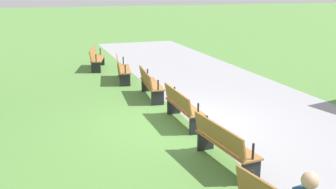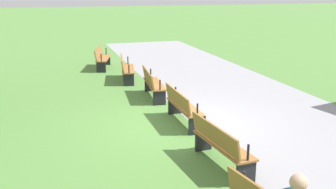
{
  "view_description": "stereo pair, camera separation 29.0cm",
  "coord_description": "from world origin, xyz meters",
  "px_view_note": "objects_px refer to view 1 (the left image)",
  "views": [
    {
      "loc": [
        8.76,
        -3.44,
        3.38
      ],
      "look_at": [
        0.0,
        -0.45,
        0.8
      ],
      "focal_mm": 41.73,
      "sensor_mm": 36.0,
      "label": 1
    },
    {
      "loc": [
        8.85,
        -3.16,
        3.38
      ],
      "look_at": [
        0.0,
        -0.45,
        0.8
      ],
      "focal_mm": 41.73,
      "sensor_mm": 36.0,
      "label": 2
    }
  ],
  "objects_px": {
    "bench_2": "(150,83)",
    "bench_3": "(182,106)",
    "bench_1": "(122,68)",
    "bench_4": "(224,143)",
    "bench_0": "(96,58)"
  },
  "relations": [
    {
      "from": "bench_0",
      "to": "bench_2",
      "type": "relative_size",
      "value": 1.02
    },
    {
      "from": "bench_0",
      "to": "bench_1",
      "type": "relative_size",
      "value": 1.0
    },
    {
      "from": "bench_2",
      "to": "bench_4",
      "type": "distance_m",
      "value": 5.05
    },
    {
      "from": "bench_2",
      "to": "bench_4",
      "type": "xyz_separation_m",
      "value": [
        5.05,
        0.0,
        0.0
      ]
    },
    {
      "from": "bench_2",
      "to": "bench_0",
      "type": "bearing_deg",
      "value": -164.81
    },
    {
      "from": "bench_1",
      "to": "bench_3",
      "type": "distance_m",
      "value": 5.05
    },
    {
      "from": "bench_1",
      "to": "bench_4",
      "type": "bearing_deg",
      "value": 12.69
    },
    {
      "from": "bench_0",
      "to": "bench_2",
      "type": "distance_m",
      "value": 5.05
    },
    {
      "from": "bench_3",
      "to": "bench_1",
      "type": "bearing_deg",
      "value": -174.95
    },
    {
      "from": "bench_2",
      "to": "bench_3",
      "type": "height_order",
      "value": "same"
    },
    {
      "from": "bench_2",
      "to": "bench_4",
      "type": "relative_size",
      "value": 1.0
    },
    {
      "from": "bench_0",
      "to": "bench_4",
      "type": "distance_m",
      "value": 10.06
    },
    {
      "from": "bench_1",
      "to": "bench_3",
      "type": "height_order",
      "value": "same"
    },
    {
      "from": "bench_1",
      "to": "bench_2",
      "type": "xyz_separation_m",
      "value": [
        2.51,
        0.33,
        0.0
      ]
    },
    {
      "from": "bench_2",
      "to": "bench_3",
      "type": "bearing_deg",
      "value": 7.61
    }
  ]
}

